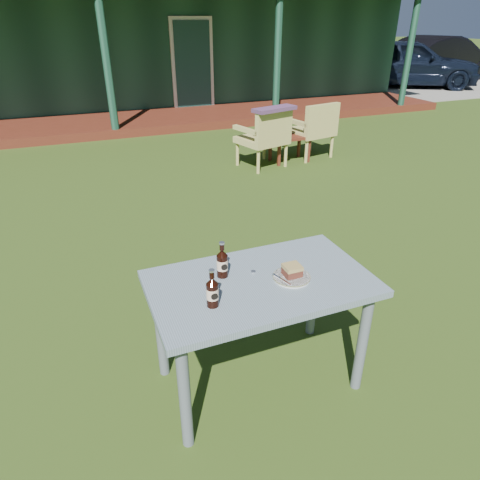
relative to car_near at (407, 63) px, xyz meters
name	(u,v)px	position (x,y,z in m)	size (l,w,h in m)	color
ground	(187,258)	(-9.36, -8.00, -0.72)	(80.00, 80.00, 0.00)	#334916
pavilion	(84,34)	(-9.36, 1.39, 0.89)	(15.80, 8.30, 3.45)	#18402E
gravel_strip	(420,83)	(1.14, 0.50, -0.71)	(9.00, 6.00, 0.02)	gray
car_near	(407,63)	(0.00, 0.00, 0.00)	(1.70, 4.23, 1.44)	black
car_far	(440,58)	(2.19, 0.87, 0.00)	(1.52, 4.37, 1.44)	black
cafe_table	(260,296)	(-9.36, -9.60, -0.10)	(1.20, 0.70, 0.72)	slate
plate	(292,277)	(-9.19, -9.65, 0.01)	(0.20, 0.20, 0.01)	silver
cake_slice	(292,270)	(-9.19, -9.64, 0.05)	(0.09, 0.09, 0.06)	#4F2319
fork	(282,279)	(-9.26, -9.66, 0.02)	(0.01, 0.14, 0.00)	silver
cola_bottle_near	(222,263)	(-9.53, -9.48, 0.08)	(0.06, 0.06, 0.21)	black
cola_bottle_far	(212,292)	(-9.67, -9.72, 0.08)	(0.06, 0.06, 0.21)	black
bottle_cap	(253,272)	(-9.36, -9.51, 0.00)	(0.03, 0.03, 0.01)	silver
armchair_left	(266,135)	(-7.55, -5.81, -0.25)	(0.76, 0.73, 0.84)	tan
armchair_right	(314,127)	(-6.66, -5.64, -0.25)	(0.73, 0.70, 0.84)	tan
floral_throw	(275,109)	(-7.51, -5.98, 0.15)	(0.65, 0.22, 0.05)	#563557
side_table	(290,139)	(-7.08, -5.68, -0.38)	(0.60, 0.40, 0.40)	#552114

